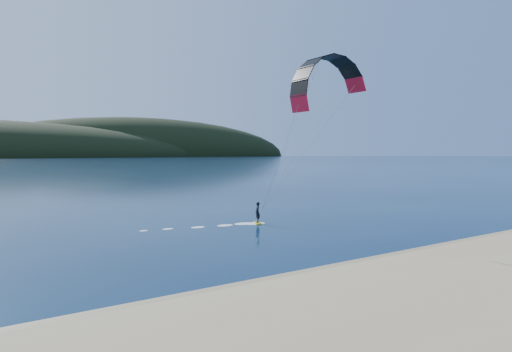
# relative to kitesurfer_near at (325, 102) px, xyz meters

# --- Properties ---
(ground) EXTENTS (1800.00, 1800.00, 0.00)m
(ground) POSITION_rel_kitesurfer_near_xyz_m (-14.39, -16.76, -10.98)
(ground) COLOR #071938
(ground) RESTS_ON ground
(wet_sand) EXTENTS (220.00, 2.50, 0.10)m
(wet_sand) POSITION_rel_kitesurfer_near_xyz_m (-14.39, -12.26, -10.93)
(wet_sand) COLOR #988258
(wet_sand) RESTS_ON ground
(kitesurfer_near) EXTENTS (19.75, 7.00, 14.41)m
(kitesurfer_near) POSITION_rel_kitesurfer_near_xyz_m (0.00, 0.00, 0.00)
(kitesurfer_near) COLOR gold
(kitesurfer_near) RESTS_ON ground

